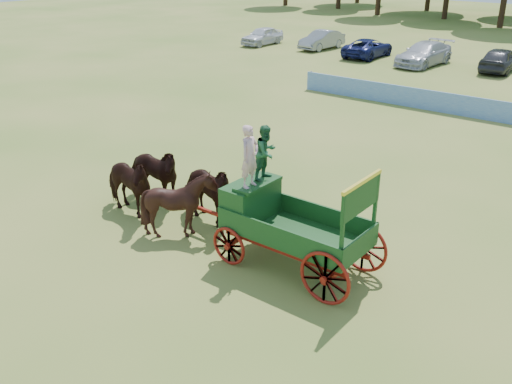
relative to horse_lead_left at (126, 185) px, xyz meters
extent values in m
plane|color=#9C8E46|center=(9.13, -0.12, -1.01)|extent=(160.00, 160.00, 0.00)
imported|color=black|center=(0.00, 0.00, 0.00)|extent=(2.44, 1.20, 2.02)
imported|color=black|center=(0.00, 1.10, 0.00)|extent=(2.48, 1.30, 2.02)
imported|color=black|center=(2.40, 0.00, 0.00)|extent=(1.91, 1.71, 2.03)
imported|color=black|center=(2.40, 1.10, 0.00)|extent=(2.50, 1.34, 2.02)
cube|color=#A41310|center=(4.60, 0.55, -0.41)|extent=(0.12, 2.00, 0.12)
cube|color=#A41310|center=(7.60, 0.55, -0.41)|extent=(0.12, 2.00, 0.12)
cube|color=#A41310|center=(6.10, 0.00, -0.29)|extent=(3.80, 0.10, 0.12)
cube|color=#A41310|center=(6.10, 1.10, -0.29)|extent=(3.80, 0.10, 0.12)
cube|color=#A41310|center=(3.70, 0.55, -0.26)|extent=(2.80, 0.09, 0.09)
cube|color=#1B511E|center=(6.10, 0.55, -0.01)|extent=(3.80, 1.80, 0.10)
cube|color=#1B511E|center=(6.10, -0.33, 0.29)|extent=(3.80, 0.06, 0.55)
cube|color=#1B511E|center=(6.10, 1.43, 0.29)|extent=(3.80, 0.06, 0.55)
cube|color=#1B511E|center=(7.98, 0.55, 0.29)|extent=(0.06, 1.80, 0.55)
cube|color=#1B511E|center=(4.60, 0.55, 0.54)|extent=(0.85, 1.70, 1.05)
cube|color=#1B511E|center=(4.85, 0.55, 1.11)|extent=(0.55, 1.50, 0.08)
cube|color=#1B511E|center=(4.22, 0.55, 0.34)|extent=(0.10, 1.60, 0.65)
cube|color=#1B511E|center=(4.40, 0.55, 0.04)|extent=(0.55, 1.60, 0.06)
cube|color=#1B511E|center=(7.90, -0.25, 0.94)|extent=(0.08, 0.08, 1.80)
cube|color=#1B511E|center=(7.90, 1.35, 0.94)|extent=(0.08, 0.08, 1.80)
cube|color=#1B511E|center=(7.90, 0.55, 1.54)|extent=(0.07, 1.75, 0.75)
cube|color=yellow|center=(7.90, 0.55, 1.94)|extent=(0.08, 1.80, 0.09)
cube|color=yellow|center=(7.86, 0.55, 1.54)|extent=(0.02, 1.30, 0.12)
torus|color=#A41310|center=(4.60, -0.40, -0.46)|extent=(1.09, 0.09, 1.09)
torus|color=#A41310|center=(4.60, 1.50, -0.46)|extent=(1.09, 0.09, 1.09)
torus|color=#A41310|center=(7.60, -0.40, -0.31)|extent=(1.39, 0.09, 1.39)
torus|color=#A41310|center=(7.60, 1.50, -0.31)|extent=(1.39, 0.09, 1.39)
imported|color=beige|center=(4.85, 0.20, 1.98)|extent=(0.40, 0.60, 1.66)
imported|color=#225C35|center=(4.85, 0.90, 1.89)|extent=(0.56, 0.72, 1.49)
imported|color=silver|center=(-16.87, 29.13, -0.27)|extent=(1.78, 4.36, 1.48)
imported|color=gray|center=(-11.70, 30.41, -0.27)|extent=(1.95, 4.61, 1.48)
imported|color=navy|center=(-7.00, 29.50, -0.31)|extent=(2.43, 5.06, 1.39)
imported|color=silver|center=(-2.39, 29.12, -0.21)|extent=(2.69, 5.69, 1.60)
imported|color=#333338|center=(2.55, 30.19, -0.20)|extent=(2.15, 4.85, 1.62)
cylinder|color=#382314|center=(-4.12, 52.89, 1.55)|extent=(0.60, 0.60, 5.12)
camera|label=1|loc=(13.44, -10.52, 6.99)|focal=40.00mm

